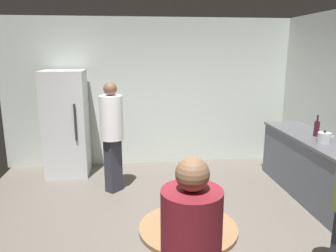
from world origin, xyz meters
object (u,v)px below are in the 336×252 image
foreground_table (188,238)px  beer_bottle_brown (212,222)px  beer_bottle_green (165,208)px  plastic_cup_red (197,212)px  refrigerator (66,123)px  beer_bottle_amber (193,224)px  person_in_white_shirt (112,129)px  kettle (324,138)px  wine_bottle_on_counter (317,128)px

foreground_table → beer_bottle_brown: beer_bottle_brown is taller
beer_bottle_green → plastic_cup_red: beer_bottle_green is taller
refrigerator → beer_bottle_amber: bearing=-65.0°
beer_bottle_brown → plastic_cup_red: beer_bottle_brown is taller
refrigerator → person_in_white_shirt: bearing=-45.7°
beer_bottle_amber → beer_bottle_green: (-0.18, 0.28, 0.00)m
refrigerator → beer_bottle_amber: size_ratio=7.83×
beer_bottle_brown → plastic_cup_red: bearing=107.8°
kettle → beer_bottle_green: bearing=-147.8°
refrigerator → beer_bottle_brown: (1.72, -3.35, -0.08)m
beer_bottle_brown → plastic_cup_red: 0.25m
wine_bottle_on_counter → beer_bottle_amber: 3.05m
kettle → plastic_cup_red: size_ratio=2.22×
foreground_table → beer_bottle_brown: 0.27m
kettle → beer_bottle_brown: (-1.98, -1.73, -0.15)m
beer_bottle_amber → beer_bottle_brown: (0.16, 0.01, 0.00)m
wine_bottle_on_counter → beer_bottle_brown: bearing=-134.9°
wine_bottle_on_counter → refrigerator: bearing=161.5°
kettle → beer_bottle_amber: 2.76m
plastic_cup_red → person_in_white_shirt: (-0.83, 2.27, 0.19)m
refrigerator → beer_bottle_amber: 3.70m
refrigerator → plastic_cup_red: bearing=-62.1°
wine_bottle_on_counter → beer_bottle_amber: size_ratio=1.35×
foreground_table → beer_bottle_amber: beer_bottle_amber is taller
kettle → beer_bottle_brown: kettle is taller
beer_bottle_brown → beer_bottle_amber: bearing=-176.8°
beer_bottle_brown → person_in_white_shirt: size_ratio=0.14×
beer_bottle_brown → beer_bottle_green: bearing=141.2°
kettle → plastic_cup_red: kettle is taller
kettle → beer_bottle_amber: kettle is taller
refrigerator → foreground_table: 3.61m
wine_bottle_on_counter → kettle: bearing=-104.0°
refrigerator → beer_bottle_green: bearing=-65.8°
wine_bottle_on_counter → person_in_white_shirt: person_in_white_shirt is taller
refrigerator → plastic_cup_red: size_ratio=16.36×
kettle → plastic_cup_red: bearing=-143.9°
refrigerator → person_in_white_shirt: size_ratio=1.07×
foreground_table → beer_bottle_green: (-0.17, 0.17, 0.19)m
foreground_table → beer_bottle_green: size_ratio=3.48×
kettle → person_in_white_shirt: size_ratio=0.15×
wine_bottle_on_counter → foreground_table: 3.01m
plastic_cup_red → person_in_white_shirt: bearing=110.0°
plastic_cup_red → beer_bottle_brown: bearing=-72.2°
foreground_table → plastic_cup_red: 0.23m
refrigerator → beer_bottle_brown: refrigerator is taller
wine_bottle_on_counter → person_in_white_shirt: (-2.97, 0.43, -0.04)m
refrigerator → kettle: (3.70, -1.61, 0.07)m
kettle → beer_bottle_brown: 2.64m
foreground_table → beer_bottle_green: bearing=134.1°
beer_bottle_amber → beer_bottle_brown: size_ratio=1.00×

